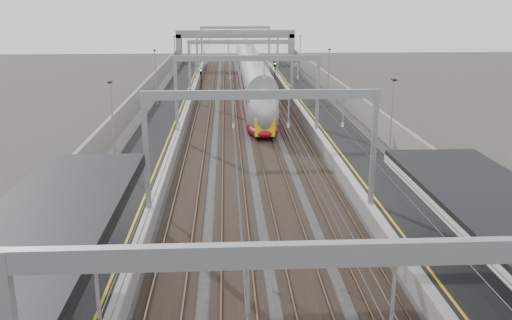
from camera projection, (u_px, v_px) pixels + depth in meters
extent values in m
cube|color=black|center=(162.00, 128.00, 54.17)|extent=(4.00, 120.00, 1.00)
cube|color=black|center=(329.00, 126.00, 54.99)|extent=(4.00, 120.00, 1.00)
cube|color=black|center=(199.00, 133.00, 54.48)|extent=(2.40, 140.00, 0.08)
cube|color=brown|center=(192.00, 132.00, 54.42)|extent=(0.07, 140.00, 0.14)
cube|color=brown|center=(207.00, 132.00, 54.49)|extent=(0.07, 140.00, 0.14)
cube|color=black|center=(231.00, 132.00, 54.63)|extent=(2.40, 140.00, 0.08)
cube|color=brown|center=(223.00, 131.00, 54.57)|extent=(0.07, 140.00, 0.14)
cube|color=brown|center=(238.00, 131.00, 54.64)|extent=(0.07, 140.00, 0.14)
cube|color=black|center=(262.00, 132.00, 54.78)|extent=(2.40, 140.00, 0.08)
cube|color=brown|center=(254.00, 131.00, 54.72)|extent=(0.07, 140.00, 0.14)
cube|color=brown|center=(269.00, 131.00, 54.79)|extent=(0.07, 140.00, 0.14)
cube|color=black|center=(293.00, 131.00, 54.93)|extent=(2.40, 140.00, 0.08)
cube|color=brown|center=(285.00, 131.00, 54.87)|extent=(0.07, 140.00, 0.14)
cube|color=brown|center=(300.00, 130.00, 54.95)|extent=(0.07, 140.00, 0.14)
cube|color=gray|center=(322.00, 254.00, 11.39)|extent=(13.00, 0.25, 0.50)
cube|color=gray|center=(146.00, 151.00, 31.12)|extent=(0.28, 0.28, 6.60)
cube|color=gray|center=(374.00, 148.00, 31.76)|extent=(0.28, 0.28, 6.60)
cube|color=gray|center=(261.00, 95.00, 30.62)|extent=(13.00, 0.25, 0.50)
cube|color=gray|center=(176.00, 93.00, 50.35)|extent=(0.28, 0.28, 6.60)
cube|color=gray|center=(317.00, 92.00, 50.99)|extent=(0.28, 0.28, 6.60)
cube|color=gray|center=(247.00, 58.00, 49.84)|extent=(13.00, 0.25, 0.50)
cube|color=gray|center=(190.00, 68.00, 69.58)|extent=(0.28, 0.28, 6.60)
cube|color=gray|center=(292.00, 67.00, 70.22)|extent=(0.28, 0.28, 6.60)
cube|color=gray|center=(241.00, 42.00, 69.07)|extent=(13.00, 0.25, 0.50)
cube|color=gray|center=(197.00, 53.00, 88.80)|extent=(0.28, 0.28, 6.60)
cube|color=gray|center=(278.00, 53.00, 89.44)|extent=(0.28, 0.28, 6.60)
cube|color=gray|center=(237.00, 33.00, 88.30)|extent=(13.00, 0.25, 0.50)
cube|color=gray|center=(202.00, 44.00, 106.11)|extent=(0.28, 0.28, 6.60)
cube|color=gray|center=(269.00, 44.00, 106.75)|extent=(0.28, 0.28, 6.60)
cube|color=gray|center=(235.00, 28.00, 105.60)|extent=(13.00, 0.25, 0.50)
cylinder|color=#262628|center=(200.00, 69.00, 57.81)|extent=(0.03, 140.00, 0.03)
cylinder|color=#262628|center=(229.00, 69.00, 57.96)|extent=(0.03, 140.00, 0.03)
cylinder|color=#262628|center=(259.00, 69.00, 58.11)|extent=(0.03, 140.00, 0.03)
cylinder|color=#262628|center=(288.00, 69.00, 58.26)|extent=(0.03, 140.00, 0.03)
cylinder|color=black|center=(39.00, 232.00, 23.61)|extent=(0.20, 0.20, 4.00)
cylinder|color=black|center=(496.00, 222.00, 24.59)|extent=(0.20, 0.20, 4.00)
cube|color=gray|center=(235.00, 34.00, 105.91)|extent=(22.00, 2.20, 1.40)
cube|color=gray|center=(179.00, 51.00, 106.22)|extent=(1.00, 2.20, 6.20)
cube|color=gray|center=(291.00, 51.00, 107.29)|extent=(1.00, 2.20, 6.20)
cube|color=gray|center=(128.00, 117.00, 53.71)|extent=(0.30, 120.00, 3.20)
cube|color=gray|center=(362.00, 115.00, 54.85)|extent=(0.30, 120.00, 3.20)
cube|color=maroon|center=(256.00, 106.00, 64.77)|extent=(2.88, 24.52, 0.85)
cube|color=#A3A3A9|center=(256.00, 88.00, 64.22)|extent=(2.88, 24.52, 3.20)
cube|color=black|center=(261.00, 125.00, 56.61)|extent=(2.13, 2.56, 0.53)
cube|color=maroon|center=(248.00, 78.00, 88.76)|extent=(2.88, 24.52, 0.85)
cube|color=#A3A3A9|center=(248.00, 64.00, 88.21)|extent=(2.88, 24.52, 3.20)
cube|color=black|center=(250.00, 88.00, 80.60)|extent=(2.13, 2.56, 0.53)
ellipsoid|color=#A3A3A9|center=(263.00, 112.00, 52.32)|extent=(2.88, 5.54, 4.48)
cube|color=yellow|center=(265.00, 128.00, 50.37)|extent=(1.81, 0.12, 1.60)
cube|color=black|center=(265.00, 109.00, 50.40)|extent=(1.71, 0.61, 1.00)
cylinder|color=black|center=(201.00, 83.00, 76.34)|extent=(0.12, 0.12, 3.00)
cube|color=black|center=(201.00, 71.00, 75.91)|extent=(0.32, 0.22, 0.75)
sphere|color=#0CE526|center=(201.00, 70.00, 75.75)|extent=(0.16, 0.16, 0.16)
cylinder|color=black|center=(263.00, 82.00, 77.76)|extent=(0.12, 0.12, 3.00)
cube|color=black|center=(263.00, 70.00, 77.32)|extent=(0.32, 0.22, 0.75)
sphere|color=red|center=(263.00, 69.00, 77.16)|extent=(0.16, 0.16, 0.16)
cylinder|color=black|center=(275.00, 75.00, 84.37)|extent=(0.12, 0.12, 3.00)
cube|color=black|center=(275.00, 65.00, 83.94)|extent=(0.32, 0.22, 0.75)
sphere|color=#0CE526|center=(275.00, 64.00, 83.77)|extent=(0.16, 0.16, 0.16)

